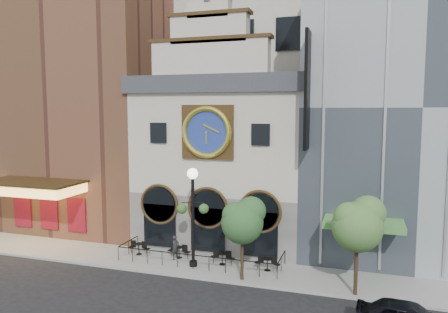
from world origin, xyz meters
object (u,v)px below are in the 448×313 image
lamppost (193,206)px  bistro_1 (179,251)px  bistro_2 (222,257)px  pedestrian (175,247)px  bistro_0 (139,248)px  bistro_3 (267,263)px  tree_right (358,223)px  tree_left (243,219)px

lamppost → bistro_1: bearing=124.6°
bistro_2 → pedestrian: size_ratio=0.99×
bistro_0 → bistro_1: size_ratio=1.00×
bistro_3 → tree_right: 6.63m
tree_left → bistro_3: bearing=60.3°
bistro_3 → tree_right: size_ratio=0.29×
bistro_0 → pedestrian: bearing=-2.2°
pedestrian → tree_left: 6.22m
bistro_1 → tree_right: tree_right is taller
tree_right → bistro_2: bearing=165.8°
lamppost → tree_left: (3.58, -1.14, -0.29)m
bistro_1 → tree_right: bearing=-11.9°
bistro_1 → pedestrian: (-0.13, -0.32, 0.33)m
bistro_2 → bistro_3: (2.97, -0.13, 0.00)m
bistro_2 → pedestrian: (-3.27, -0.00, 0.33)m
tree_left → tree_right: bearing=-1.0°
bistro_0 → bistro_1: 2.92m
lamppost → tree_right: bearing=-24.7°
bistro_2 → pedestrian: bearing=-180.0°
bistro_3 → pedestrian: pedestrian is taller
bistro_0 → pedestrian: (2.78, -0.11, 0.33)m
tree_left → tree_right: size_ratio=0.91×
bistro_0 → pedestrian: pedestrian is taller
bistro_1 → tree_right: (11.41, -2.41, 3.47)m
bistro_3 → bistro_0: bearing=178.5°
lamppost → tree_left: lamppost is taller
tree_right → pedestrian: bearing=169.7°
bistro_1 → pedestrian: 0.48m
lamppost → tree_right: 10.01m
bistro_2 → tree_right: size_ratio=0.29×
pedestrian → bistro_1: bearing=-1.5°
bistro_2 → bistro_3: bearing=-2.5°
pedestrian → tree_left: bearing=-90.7°
lamppost → bistro_2: bearing=9.1°
tree_left → tree_right: (6.35, -0.12, 0.34)m
bistro_3 → tree_left: 3.78m
bistro_1 → bistro_0: bearing=-175.9°
bistro_0 → lamppost: lamppost is taller
bistro_0 → tree_right: size_ratio=0.29×
tree_left → pedestrian: bearing=159.1°
bistro_2 → lamppost: (-1.67, -0.84, 3.42)m
bistro_0 → bistro_2: bearing=-1.0°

